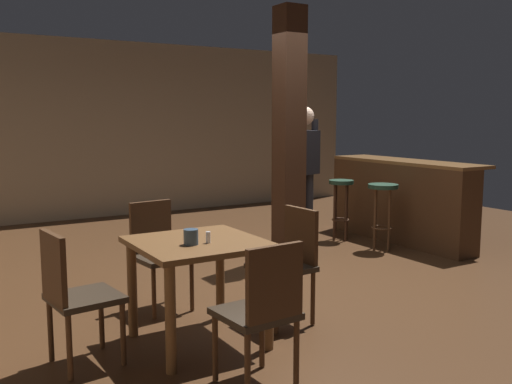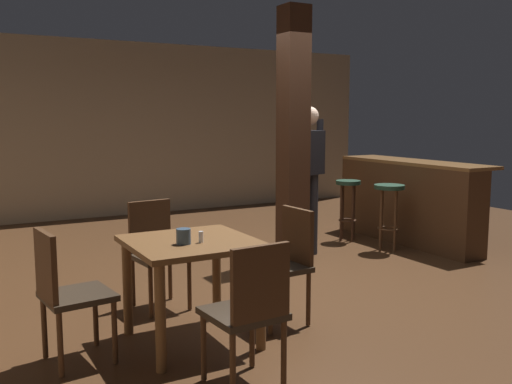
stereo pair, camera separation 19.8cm
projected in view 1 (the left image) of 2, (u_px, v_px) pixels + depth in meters
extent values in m
plane|color=#422816|center=(302.00, 276.00, 5.79)|extent=(10.80, 10.80, 0.00)
cube|color=gray|center=(145.00, 129.00, 9.43)|extent=(8.00, 0.10, 2.80)
cube|color=#382114|center=(289.00, 135.00, 6.33)|extent=(0.28, 0.28, 2.80)
cube|color=brown|center=(198.00, 243.00, 4.00)|extent=(0.87, 0.87, 0.04)
cylinder|color=brown|center=(220.00, 275.00, 4.55)|extent=(0.07, 0.07, 0.71)
cylinder|color=brown|center=(132.00, 289.00, 4.18)|extent=(0.07, 0.07, 0.71)
cylinder|color=brown|center=(269.00, 300.00, 3.93)|extent=(0.07, 0.07, 0.71)
cylinder|color=brown|center=(171.00, 319.00, 3.56)|extent=(0.07, 0.07, 0.71)
cube|color=#2D2319|center=(85.00, 298.00, 3.67)|extent=(0.47, 0.47, 0.04)
cube|color=#422816|center=(53.00, 269.00, 3.53)|extent=(0.08, 0.38, 0.45)
cylinder|color=#422816|center=(101.00, 318.00, 3.95)|extent=(0.04, 0.04, 0.43)
cylinder|color=#422816|center=(123.00, 333.00, 3.67)|extent=(0.04, 0.04, 0.43)
cylinder|color=#422816|center=(50.00, 330.00, 3.73)|extent=(0.04, 0.04, 0.43)
cylinder|color=#422816|center=(69.00, 347.00, 3.46)|extent=(0.04, 0.04, 0.43)
cube|color=#2D2319|center=(281.00, 267.00, 4.41)|extent=(0.44, 0.44, 0.04)
cube|color=#422816|center=(301.00, 236.00, 4.49)|extent=(0.06, 0.38, 0.45)
cylinder|color=#422816|center=(276.00, 306.00, 4.20)|extent=(0.04, 0.04, 0.43)
cylinder|color=#422816|center=(250.00, 294.00, 4.49)|extent=(0.04, 0.04, 0.43)
cylinder|color=#422816|center=(313.00, 297.00, 4.40)|extent=(0.04, 0.04, 0.43)
cylinder|color=#422816|center=(285.00, 286.00, 4.68)|extent=(0.04, 0.04, 0.43)
cube|color=#2D2319|center=(255.00, 313.00, 3.38)|extent=(0.45, 0.45, 0.04)
cube|color=#422816|center=(275.00, 284.00, 3.20)|extent=(0.38, 0.06, 0.45)
cylinder|color=#422816|center=(215.00, 347.00, 3.46)|extent=(0.04, 0.04, 0.43)
cylinder|color=#422816|center=(262.00, 334.00, 3.66)|extent=(0.04, 0.04, 0.43)
cylinder|color=#422816|center=(248.00, 367.00, 3.17)|extent=(0.04, 0.04, 0.43)
cylinder|color=#422816|center=(296.00, 352.00, 3.37)|extent=(0.04, 0.04, 0.43)
cube|color=#2D2319|center=(162.00, 257.00, 4.72)|extent=(0.47, 0.47, 0.04)
cube|color=#422816|center=(151.00, 227.00, 4.84)|extent=(0.38, 0.08, 0.45)
cylinder|color=#422816|center=(192.00, 285.00, 4.72)|extent=(0.04, 0.04, 0.43)
cylinder|color=#422816|center=(154.00, 293.00, 4.51)|extent=(0.04, 0.04, 0.43)
cylinder|color=#422816|center=(171.00, 276.00, 5.00)|extent=(0.04, 0.04, 0.43)
cylinder|color=#422816|center=(134.00, 283.00, 4.78)|extent=(0.04, 0.04, 0.43)
cylinder|color=#33475B|center=(191.00, 237.00, 3.87)|extent=(0.10, 0.10, 0.11)
cylinder|color=silver|center=(208.00, 237.00, 3.92)|extent=(0.03, 0.03, 0.08)
cube|color=black|center=(304.00, 152.00, 6.53)|extent=(0.38, 0.29, 0.50)
sphere|color=beige|center=(305.00, 116.00, 6.48)|extent=(0.26, 0.26, 0.21)
cylinder|color=#232328|center=(308.00, 214.00, 6.69)|extent=(0.15, 0.15, 0.95)
cylinder|color=#232328|center=(300.00, 216.00, 6.57)|extent=(0.15, 0.15, 0.95)
cylinder|color=black|center=(315.00, 139.00, 6.65)|extent=(0.10, 0.10, 0.46)
cylinder|color=black|center=(294.00, 140.00, 6.37)|extent=(0.10, 0.10, 0.46)
cube|color=brown|center=(406.00, 162.00, 7.32)|extent=(0.56, 2.23, 0.04)
cube|color=#422816|center=(399.00, 203.00, 7.34)|extent=(0.36, 2.23, 1.01)
cylinder|color=#1E3828|center=(383.00, 186.00, 6.84)|extent=(0.36, 0.36, 0.05)
torus|color=#4C301C|center=(382.00, 228.00, 6.91)|extent=(0.25, 0.25, 0.02)
cylinder|color=#4C301C|center=(375.00, 218.00, 6.99)|extent=(0.03, 0.03, 0.75)
cylinder|color=#4C301C|center=(389.00, 221.00, 6.79)|extent=(0.03, 0.03, 0.75)
cylinder|color=#4C301C|center=(389.00, 218.00, 6.95)|extent=(0.03, 0.03, 0.75)
cylinder|color=#4C301C|center=(375.00, 220.00, 6.83)|extent=(0.03, 0.03, 0.75)
cylinder|color=#1E3828|center=(341.00, 182.00, 7.39)|extent=(0.32, 0.32, 0.05)
torus|color=#382114|center=(341.00, 220.00, 7.46)|extent=(0.23, 0.23, 0.02)
cylinder|color=#382114|center=(336.00, 211.00, 7.53)|extent=(0.03, 0.03, 0.74)
cylinder|color=#382114|center=(346.00, 213.00, 7.36)|extent=(0.03, 0.03, 0.74)
cylinder|color=#382114|center=(347.00, 211.00, 7.50)|extent=(0.03, 0.03, 0.74)
cylinder|color=#382114|center=(334.00, 213.00, 7.39)|extent=(0.03, 0.03, 0.74)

